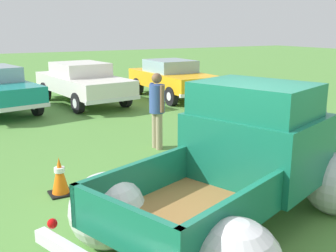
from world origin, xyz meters
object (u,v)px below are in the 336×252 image
at_px(show_car_3, 172,77).
at_px(show_car_2, 82,81).
at_px(spectator_0, 157,106).
at_px(vintage_pickup_truck, 246,167).
at_px(lane_cone_0, 60,176).

bearing_deg(show_car_3, show_car_2, -98.81).
distance_m(show_car_2, spectator_0, 6.11).
xyz_separation_m(show_car_2, spectator_0, (-0.25, -6.10, 0.18)).
distance_m(vintage_pickup_truck, spectator_0, 3.58).
bearing_deg(vintage_pickup_truck, show_car_2, 66.32).
xyz_separation_m(show_car_3, lane_cone_0, (-6.13, -7.02, -0.47)).
relative_size(vintage_pickup_truck, spectator_0, 2.96).
bearing_deg(lane_cone_0, show_car_3, 48.89).
height_order(spectator_0, lane_cone_0, spectator_0).
distance_m(show_car_3, lane_cone_0, 9.33).
distance_m(spectator_0, lane_cone_0, 3.01).
xyz_separation_m(show_car_2, show_car_3, (3.33, -0.54, -0.00)).
relative_size(vintage_pickup_truck, show_car_2, 1.05).
bearing_deg(lane_cone_0, spectator_0, 29.80).
height_order(vintage_pickup_truck, lane_cone_0, vintage_pickup_truck).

